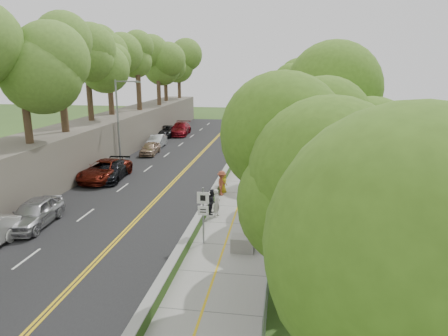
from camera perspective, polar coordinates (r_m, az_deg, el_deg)
The scene contains 25 objects.
ground at distance 24.58m, azimuth -3.95°, elevation -7.69°, with size 140.00×140.00×0.00m, color #33511E.
road at distance 39.74m, azimuth -6.93°, elevation 0.85°, with size 11.20×66.00×0.04m, color black.
sidewalk at distance 38.43m, azimuth 4.57°, elevation 0.45°, with size 4.20×66.00×0.05m, color gray.
jersey_barrier at distance 38.58m, azimuth 1.17°, elevation 0.97°, with size 0.42×66.00×0.60m, color #65C825.
rock_embankment at distance 42.21m, azimuth -17.70°, elevation 3.81°, with size 5.00×66.00×4.00m, color #595147.
chainlink_fence at distance 38.13m, azimuth 7.75°, elevation 1.76°, with size 0.04×66.00×2.00m, color slate.
trees_embankment at distance 41.39m, azimuth -17.98°, elevation 15.44°, with size 6.40×66.00×13.00m, color olive, non-canonical shape.
trees_fenceside at distance 37.35m, azimuth 11.73°, elevation 10.64°, with size 7.00×66.00×14.00m, color #508022, non-canonical shape.
streetlight at distance 39.67m, azimuth -14.65°, elevation 7.25°, with size 2.52×0.22×8.00m.
signpost at distance 20.92m, azimuth -3.00°, elevation -5.94°, with size 0.62×0.09×3.10m.
construction_barrel at distance 48.69m, azimuth 6.01°, elevation 3.90°, with size 0.51×0.51×0.84m, color orange.
concrete_block at distance 20.69m, azimuth 2.69°, elevation -10.74°, with size 1.16×0.87×0.77m, color gray.
car_0 at distance 26.07m, azimuth -25.46°, elevation -5.82°, with size 1.90×4.72×1.61m, color #A09FA3.
car_2 at distance 34.52m, azimuth -16.69°, elevation -0.30°, with size 2.68×5.82×1.62m, color #57140C.
car_3 at distance 34.46m, azimuth -15.79°, elevation -0.37°, with size 2.10×5.17×1.50m, color black.
car_4 at distance 43.43m, azimuth -10.52°, elevation 2.78°, with size 1.57×3.91×1.33m, color tan.
car_5 at distance 47.10m, azimuth -9.59°, elevation 3.78°, with size 1.53×4.39×1.45m, color #B5B8BB.
car_6 at distance 54.48m, azimuth -8.29°, elevation 5.23°, with size 2.36×5.11×1.42m, color black.
car_7 at distance 55.42m, azimuth -6.27°, elevation 5.58°, with size 2.35×5.78×1.68m, color maroon.
car_8 at distance 55.38m, azimuth -6.78°, elevation 5.41°, with size 1.63×4.06×1.38m, color silver.
painter_0 at distance 29.68m, azimuth -0.12°, elevation -2.10°, with size 0.74×0.48×1.52m, color gold.
painter_1 at distance 24.97m, azimuth -1.02°, elevation -5.01°, with size 0.64×0.42×1.77m, color beige.
painter_2 at distance 25.47m, azimuth -1.63°, elevation -4.81°, with size 0.78×0.61×1.61m, color black.
painter_3 at distance 29.04m, azimuth -0.31°, elevation -2.16°, with size 1.18×0.68×1.83m, color #97442D.
person_far at distance 39.43m, azimuth 7.05°, elevation 2.07°, with size 1.01×0.42×1.73m, color black.
Camera 1 is at (5.03, -22.24, 9.19)m, focal length 32.00 mm.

